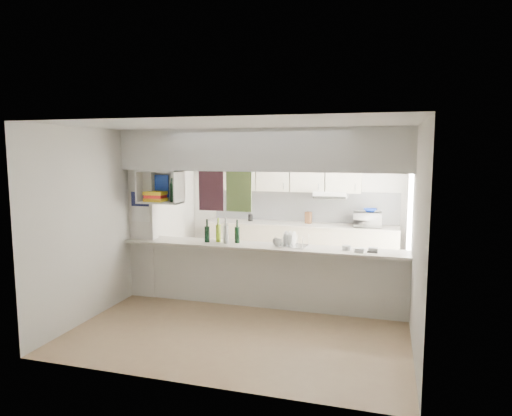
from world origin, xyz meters
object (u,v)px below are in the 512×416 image
at_px(bowl, 370,210).
at_px(microwave, 368,219).
at_px(wine_bottles, 222,233).
at_px(dish_rack, 292,240).

bearing_deg(bowl, microwave, 142.78).
bearing_deg(wine_bottles, microwave, 45.38).
relative_size(bowl, dish_rack, 0.53).
bearing_deg(bowl, wine_bottles, -135.71).
bearing_deg(dish_rack, microwave, 71.96).
relative_size(microwave, dish_rack, 1.09).
bearing_deg(microwave, bowl, 140.20).
bearing_deg(bowl, dish_rack, -116.88).
distance_m(microwave, wine_bottles, 2.89).
bearing_deg(dish_rack, wine_bottles, -170.84).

